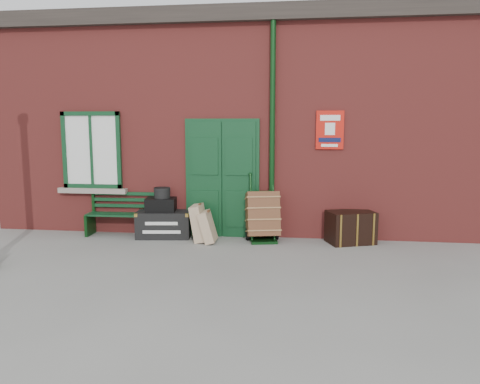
% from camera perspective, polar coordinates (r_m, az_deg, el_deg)
% --- Properties ---
extents(ground, '(80.00, 80.00, 0.00)m').
position_cam_1_polar(ground, '(7.69, -1.76, -8.02)').
color(ground, gray).
rests_on(ground, ground).
extents(station_building, '(10.30, 4.30, 4.36)m').
position_cam_1_polar(station_building, '(10.84, 1.17, 8.31)').
color(station_building, '#963530').
rests_on(station_building, ground).
extents(bench, '(1.41, 0.47, 0.87)m').
position_cam_1_polar(bench, '(9.42, -13.96, -2.51)').
color(bench, '#0F3A1D').
rests_on(bench, ground).
extents(houdini_trunk, '(1.07, 0.68, 0.51)m').
position_cam_1_polar(houdini_trunk, '(9.12, -9.26, -3.88)').
color(houdini_trunk, black).
rests_on(houdini_trunk, ground).
extents(strongbox, '(0.60, 0.47, 0.25)m').
position_cam_1_polar(strongbox, '(9.07, -9.62, -1.52)').
color(strongbox, black).
rests_on(strongbox, houdini_trunk).
extents(hatbox, '(0.34, 0.34, 0.20)m').
position_cam_1_polar(hatbox, '(9.02, -9.47, -0.10)').
color(hatbox, black).
rests_on(hatbox, strongbox).
extents(suitcase_back, '(0.30, 0.48, 0.69)m').
position_cam_1_polar(suitcase_back, '(8.72, -5.01, -3.76)').
color(suitcase_back, tan).
rests_on(suitcase_back, ground).
extents(suitcase_front, '(0.32, 0.43, 0.60)m').
position_cam_1_polar(suitcase_front, '(8.59, -3.98, -4.24)').
color(suitcase_front, tan).
rests_on(suitcase_front, ground).
extents(porter_trolley, '(0.72, 0.76, 1.23)m').
position_cam_1_polar(porter_trolley, '(8.70, 2.77, -2.87)').
color(porter_trolley, black).
rests_on(porter_trolley, ground).
extents(dark_trunk, '(0.94, 0.77, 0.59)m').
position_cam_1_polar(dark_trunk, '(8.78, 13.34, -4.20)').
color(dark_trunk, black).
rests_on(dark_trunk, ground).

